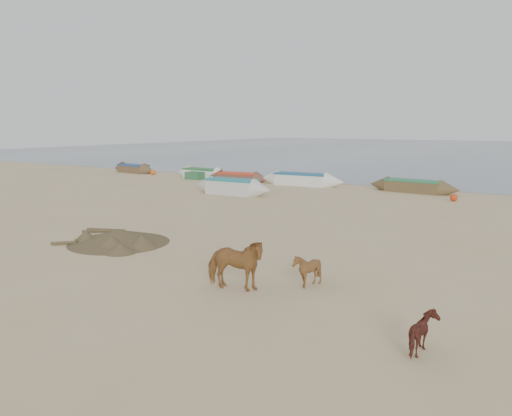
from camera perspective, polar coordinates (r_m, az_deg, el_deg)
The scene contains 9 objects.
ground at distance 18.25m, azimuth -6.84°, elevation -4.84°, with size 140.00×140.00×0.00m, color tan.
sea at distance 96.36m, azimuth 26.16°, elevation 5.85°, with size 160.00×160.00×0.00m, color slate.
cow_adult at distance 13.71m, azimuth -2.43°, elevation -6.44°, with size 0.79×1.74×1.47m, color #936130.
calf_front at distance 14.12m, azimuth 5.86°, elevation -7.05°, with size 0.79×0.89×0.98m, color brown.
calf_right at distance 10.70m, azimuth 18.74°, elevation -13.46°, with size 0.82×0.70×0.83m, color #58261C.
near_canoe at distance 32.66m, azimuth -2.79°, elevation 2.46°, with size 5.78×1.35×1.01m, color beige, non-canonical shape.
debris_pile at distance 19.94m, azimuth -15.39°, elevation -3.14°, with size 3.86×3.86×0.51m, color brown.
waterline_canoes at distance 36.26m, azimuth 11.43°, elevation 2.83°, with size 57.03×3.96×0.92m.
beach_clutter at distance 34.35m, azimuth 19.79°, elevation 1.90°, with size 43.81×4.28×0.64m.
Camera 1 is at (11.33, -13.58, 4.49)m, focal length 35.00 mm.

